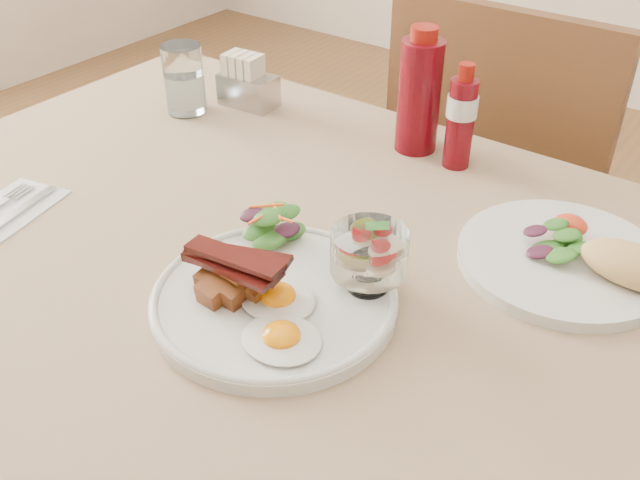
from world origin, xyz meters
TOP-DOWN VIEW (x-y plane):
  - table at (0.00, 0.00)m, footprint 1.33×0.88m
  - chair_far at (0.00, 0.66)m, footprint 0.42×0.42m
  - main_plate at (0.03, -0.09)m, footprint 0.28×0.28m
  - fried_eggs at (0.06, -0.12)m, footprint 0.15×0.14m
  - bacon_potato_pile at (-0.01, -0.12)m, footprint 0.14×0.08m
  - side_salad at (-0.04, -0.00)m, footprint 0.09×0.08m
  - fruit_cup at (0.10, -0.01)m, footprint 0.09×0.09m
  - second_plate at (0.28, 0.18)m, footprint 0.28×0.25m
  - ketchup_bottle at (-0.04, 0.34)m, footprint 0.07×0.07m
  - hot_sauce_bottle at (0.04, 0.33)m, footprint 0.06×0.06m
  - sugar_caddy at (-0.36, 0.31)m, footprint 0.10×0.06m
  - water_glass at (-0.43, 0.23)m, footprint 0.07×0.07m
  - napkin_cutlery at (-0.39, -0.16)m, footprint 0.13×0.19m

SIDE VIEW (x-z plane):
  - chair_far at x=0.00m, z-range 0.06..0.99m
  - table at x=0.00m, z-range 0.29..1.04m
  - napkin_cutlery at x=-0.39m, z-range 0.75..0.76m
  - main_plate at x=0.03m, z-range 0.75..0.77m
  - second_plate at x=0.28m, z-range 0.74..0.80m
  - fried_eggs at x=0.06m, z-range 0.76..0.79m
  - side_salad at x=-0.04m, z-range 0.77..0.81m
  - sugar_caddy at x=-0.36m, z-range 0.74..0.84m
  - bacon_potato_pile at x=-0.01m, z-range 0.77..0.83m
  - water_glass at x=-0.43m, z-range 0.74..0.86m
  - fruit_cup at x=0.10m, z-range 0.77..0.86m
  - hot_sauce_bottle at x=0.04m, z-range 0.75..0.91m
  - ketchup_bottle at x=-0.04m, z-range 0.75..0.94m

